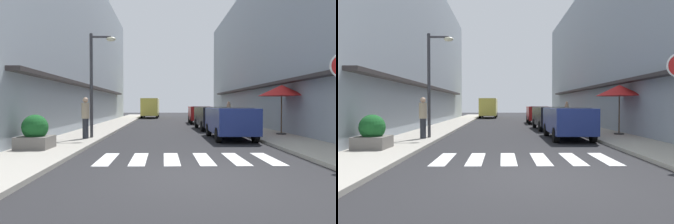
% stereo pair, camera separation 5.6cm
% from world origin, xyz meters
% --- Properties ---
extents(ground_plane, '(82.15, 82.15, 0.00)m').
position_xyz_m(ground_plane, '(0.00, 14.94, 0.00)').
color(ground_plane, '#232326').
extents(sidewalk_left, '(2.36, 52.28, 0.12)m').
position_xyz_m(sidewalk_left, '(-4.65, 14.94, 0.06)').
color(sidewalk_left, '#9E998E').
rests_on(sidewalk_left, ground_plane).
extents(sidewalk_right, '(2.36, 52.28, 0.12)m').
position_xyz_m(sidewalk_right, '(4.65, 14.94, 0.06)').
color(sidewalk_right, '#ADA899').
rests_on(sidewalk_right, ground_plane).
extents(building_row_left, '(5.50, 35.61, 11.36)m').
position_xyz_m(building_row_left, '(-8.33, 15.80, 5.68)').
color(building_row_left, '#939EA8').
rests_on(building_row_left, ground_plane).
extents(building_row_right, '(5.50, 35.61, 10.91)m').
position_xyz_m(building_row_right, '(8.33, 15.80, 5.45)').
color(building_row_right, '#939EA8').
rests_on(building_row_right, ground_plane).
extents(crosswalk, '(5.20, 2.20, 0.01)m').
position_xyz_m(crosswalk, '(-0.00, 2.33, 0.01)').
color(crosswalk, silver).
rests_on(crosswalk, ground_plane).
extents(parked_car_near, '(1.83, 4.39, 1.47)m').
position_xyz_m(parked_car_near, '(2.41, 7.74, 0.92)').
color(parked_car_near, navy).
rests_on(parked_car_near, ground_plane).
extents(parked_car_mid, '(1.88, 4.41, 1.47)m').
position_xyz_m(parked_car_mid, '(2.41, 13.25, 0.92)').
color(parked_car_mid, black).
rests_on(parked_car_mid, ground_plane).
extents(parked_car_far, '(1.89, 3.99, 1.47)m').
position_xyz_m(parked_car_far, '(2.41, 19.90, 0.92)').
color(parked_car_far, maroon).
rests_on(parked_car_far, ground_plane).
extents(delivery_van, '(2.10, 5.44, 2.37)m').
position_xyz_m(delivery_van, '(-2.26, 31.29, 1.41)').
color(delivery_van, '#D8CC4C').
rests_on(delivery_van, ground_plane).
extents(street_lamp, '(1.19, 0.28, 4.71)m').
position_xyz_m(street_lamp, '(-3.77, 7.45, 3.05)').
color(street_lamp, '#38383D').
rests_on(street_lamp, sidewalk_left).
extents(cafe_umbrella, '(2.31, 2.31, 2.48)m').
position_xyz_m(cafe_umbrella, '(5.23, 8.78, 2.31)').
color(cafe_umbrella, '#262626').
rests_on(cafe_umbrella, sidewalk_right).
extents(planter_corner, '(1.07, 1.07, 1.16)m').
position_xyz_m(planter_corner, '(-5.07, 3.83, 0.62)').
color(planter_corner, slate).
rests_on(planter_corner, sidewalk_left).
extents(pedestrian_walking_near, '(0.34, 0.34, 1.81)m').
position_xyz_m(pedestrian_walking_near, '(-4.14, 6.97, 1.08)').
color(pedestrian_walking_near, '#282B33').
rests_on(pedestrian_walking_near, sidewalk_left).
extents(pedestrian_walking_far, '(0.34, 0.34, 1.76)m').
position_xyz_m(pedestrian_walking_far, '(4.81, 19.49, 1.05)').
color(pedestrian_walking_far, '#282B33').
rests_on(pedestrian_walking_far, sidewalk_right).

